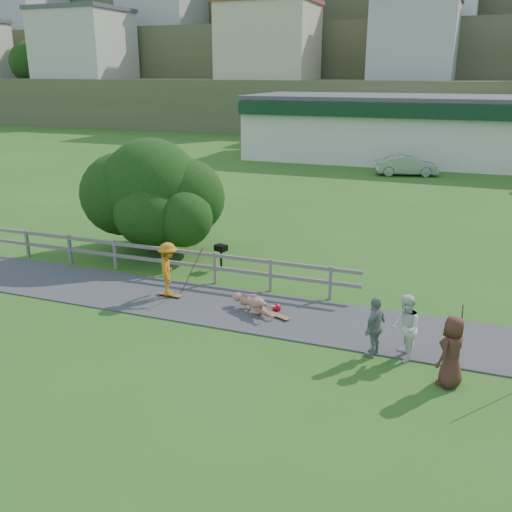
{
  "coord_description": "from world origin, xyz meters",
  "views": [
    {
      "loc": [
        5.79,
        -13.27,
        6.89
      ],
      "look_at": [
        -0.03,
        2.0,
        1.6
      ],
      "focal_mm": 40.0,
      "sensor_mm": 36.0,
      "label": 1
    }
  ],
  "objects_px": {
    "spectator_a": "(405,328)",
    "skater_rider": "(169,272)",
    "skater_fallen": "(254,304)",
    "tree": "(153,211)",
    "spectator_c": "(452,352)",
    "spectator_b": "(375,327)",
    "car_silver": "(407,165)",
    "bbq": "(221,257)"
  },
  "relations": [
    {
      "from": "spectator_b",
      "to": "car_silver",
      "type": "distance_m",
      "value": 27.58
    },
    {
      "from": "skater_rider",
      "to": "bbq",
      "type": "distance_m",
      "value": 3.19
    },
    {
      "from": "skater_fallen",
      "to": "car_silver",
      "type": "relative_size",
      "value": 0.4
    },
    {
      "from": "spectator_c",
      "to": "tree",
      "type": "height_order",
      "value": "tree"
    },
    {
      "from": "car_silver",
      "to": "tree",
      "type": "xyz_separation_m",
      "value": [
        -7.35,
        -21.62,
        0.94
      ]
    },
    {
      "from": "spectator_a",
      "to": "spectator_b",
      "type": "distance_m",
      "value": 0.73
    },
    {
      "from": "spectator_c",
      "to": "bbq",
      "type": "distance_m",
      "value": 9.97
    },
    {
      "from": "spectator_c",
      "to": "car_silver",
      "type": "distance_m",
      "value": 28.61
    },
    {
      "from": "skater_rider",
      "to": "spectator_b",
      "type": "bearing_deg",
      "value": -130.79
    },
    {
      "from": "bbq",
      "to": "skater_fallen",
      "type": "bearing_deg",
      "value": -36.38
    },
    {
      "from": "spectator_a",
      "to": "spectator_c",
      "type": "distance_m",
      "value": 1.45
    },
    {
      "from": "car_silver",
      "to": "bbq",
      "type": "distance_m",
      "value": 23.03
    },
    {
      "from": "car_silver",
      "to": "tree",
      "type": "bearing_deg",
      "value": 145.75
    },
    {
      "from": "spectator_a",
      "to": "car_silver",
      "type": "height_order",
      "value": "spectator_a"
    },
    {
      "from": "skater_rider",
      "to": "spectator_b",
      "type": "distance_m",
      "value": 6.97
    },
    {
      "from": "skater_rider",
      "to": "spectator_c",
      "type": "relative_size",
      "value": 1.01
    },
    {
      "from": "bbq",
      "to": "car_silver",
      "type": "bearing_deg",
      "value": 96.32
    },
    {
      "from": "spectator_c",
      "to": "tree",
      "type": "relative_size",
      "value": 0.27
    },
    {
      "from": "skater_fallen",
      "to": "spectator_b",
      "type": "relative_size",
      "value": 1.06
    },
    {
      "from": "spectator_a",
      "to": "car_silver",
      "type": "relative_size",
      "value": 0.4
    },
    {
      "from": "skater_fallen",
      "to": "spectator_c",
      "type": "distance_m",
      "value": 6.12
    },
    {
      "from": "skater_rider",
      "to": "spectator_a",
      "type": "xyz_separation_m",
      "value": [
        7.5,
        -1.56,
        -0.0
      ]
    },
    {
      "from": "spectator_b",
      "to": "bbq",
      "type": "xyz_separation_m",
      "value": [
        -6.38,
        4.78,
        -0.34
      ]
    },
    {
      "from": "skater_rider",
      "to": "skater_fallen",
      "type": "xyz_separation_m",
      "value": [
        2.98,
        -0.22,
        -0.55
      ]
    },
    {
      "from": "skater_rider",
      "to": "spectator_c",
      "type": "bearing_deg",
      "value": -133.04
    },
    {
      "from": "skater_fallen",
      "to": "car_silver",
      "type": "xyz_separation_m",
      "value": [
        1.35,
        26.05,
        0.39
      ]
    },
    {
      "from": "spectator_c",
      "to": "tree",
      "type": "bearing_deg",
      "value": -90.51
    },
    {
      "from": "spectator_a",
      "to": "car_silver",
      "type": "distance_m",
      "value": 27.58
    },
    {
      "from": "car_silver",
      "to": "bbq",
      "type": "height_order",
      "value": "car_silver"
    },
    {
      "from": "spectator_a",
      "to": "car_silver",
      "type": "xyz_separation_m",
      "value": [
        -3.18,
        27.39,
        -0.16
      ]
    },
    {
      "from": "skater_fallen",
      "to": "tree",
      "type": "xyz_separation_m",
      "value": [
        -6.0,
        4.43,
        1.33
      ]
    },
    {
      "from": "spectator_a",
      "to": "spectator_c",
      "type": "xyz_separation_m",
      "value": [
        1.14,
        -0.89,
        -0.01
      ]
    },
    {
      "from": "skater_fallen",
      "to": "tree",
      "type": "bearing_deg",
      "value": 80.96
    },
    {
      "from": "bbq",
      "to": "skater_rider",
      "type": "bearing_deg",
      "value": -81.11
    },
    {
      "from": "spectator_a",
      "to": "skater_rider",
      "type": "bearing_deg",
      "value": -118.2
    },
    {
      "from": "spectator_b",
      "to": "bbq",
      "type": "relative_size",
      "value": 1.75
    },
    {
      "from": "skater_fallen",
      "to": "spectator_a",
      "type": "bearing_deg",
      "value": -79.06
    },
    {
      "from": "spectator_b",
      "to": "spectator_c",
      "type": "distance_m",
      "value": 2.04
    },
    {
      "from": "spectator_b",
      "to": "tree",
      "type": "xyz_separation_m",
      "value": [
        -9.8,
        5.85,
        0.84
      ]
    },
    {
      "from": "skater_rider",
      "to": "spectator_b",
      "type": "relative_size",
      "value": 1.08
    },
    {
      "from": "skater_fallen",
      "to": "spectator_c",
      "type": "relative_size",
      "value": 0.99
    },
    {
      "from": "spectator_c",
      "to": "bbq",
      "type": "bearing_deg",
      "value": -94.92
    }
  ]
}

